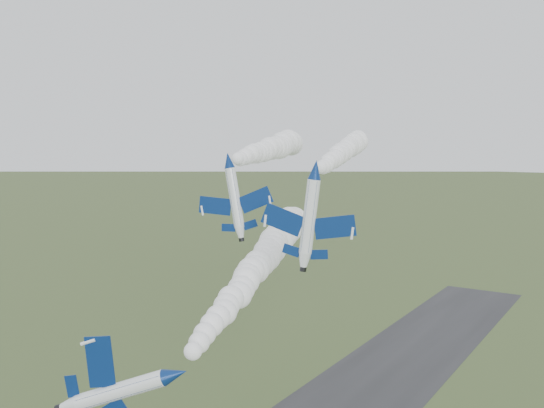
% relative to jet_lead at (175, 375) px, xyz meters
% --- Properties ---
extents(jet_lead, '(7.06, 12.48, 10.26)m').
position_rel_jet_lead_xyz_m(jet_lead, '(0.00, 0.00, 0.00)').
color(jet_lead, white).
extents(smoke_trail_jet_lead, '(35.82, 68.54, 5.96)m').
position_rel_jet_lead_xyz_m(smoke_trail_jet_lead, '(-15.01, 36.24, 2.20)').
color(smoke_trail_jet_lead, white).
extents(jet_pair_left, '(10.12, 11.74, 3.28)m').
position_rel_jet_lead_xyz_m(jet_pair_left, '(-14.04, 27.02, 17.97)').
color(jet_pair_left, white).
extents(smoke_trail_jet_pair_left, '(32.83, 67.04, 5.91)m').
position_rel_jet_lead_xyz_m(smoke_trail_jet_pair_left, '(-29.09, 61.52, 19.12)').
color(smoke_trail_jet_pair_left, white).
extents(jet_pair_right, '(12.02, 13.92, 3.62)m').
position_rel_jet_lead_xyz_m(jet_pair_right, '(-1.36, 28.24, 16.96)').
color(jet_pair_right, white).
extents(smoke_trail_jet_pair_right, '(26.31, 58.59, 4.52)m').
position_rel_jet_lead_xyz_m(smoke_trail_jet_pair_right, '(-13.11, 60.90, 18.65)').
color(smoke_trail_jet_pair_right, white).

